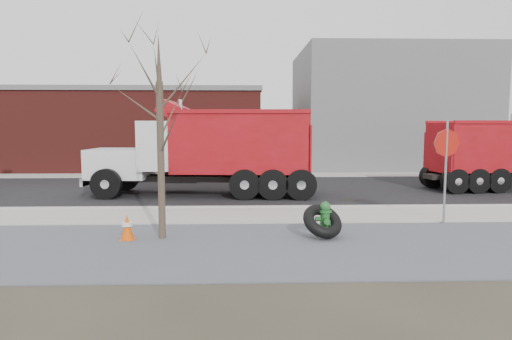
{
  "coord_description": "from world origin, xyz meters",
  "views": [
    {
      "loc": [
        -1.17,
        -14.18,
        2.93
      ],
      "look_at": [
        -0.66,
        1.24,
        1.4
      ],
      "focal_mm": 32.0,
      "sensor_mm": 36.0,
      "label": 1
    }
  ],
  "objects_px": {
    "fire_hydrant": "(325,221)",
    "dump_truck_red_b": "(211,148)",
    "stop_sign": "(446,155)",
    "dump_truck_red_a": "(511,151)",
    "truck_tire": "(322,221)"
  },
  "relations": [
    {
      "from": "stop_sign",
      "to": "dump_truck_red_a",
      "type": "height_order",
      "value": "dump_truck_red_a"
    },
    {
      "from": "stop_sign",
      "to": "dump_truck_red_a",
      "type": "relative_size",
      "value": 0.36
    },
    {
      "from": "fire_hydrant",
      "to": "dump_truck_red_a",
      "type": "bearing_deg",
      "value": 39.16
    },
    {
      "from": "fire_hydrant",
      "to": "truck_tire",
      "type": "bearing_deg",
      "value": -120.58
    },
    {
      "from": "truck_tire",
      "to": "stop_sign",
      "type": "bearing_deg",
      "value": 22.3
    },
    {
      "from": "fire_hydrant",
      "to": "truck_tire",
      "type": "height_order",
      "value": "fire_hydrant"
    },
    {
      "from": "fire_hydrant",
      "to": "stop_sign",
      "type": "relative_size",
      "value": 0.31
    },
    {
      "from": "dump_truck_red_a",
      "to": "dump_truck_red_b",
      "type": "xyz_separation_m",
      "value": [
        -13.41,
        -1.32,
        0.23
      ]
    },
    {
      "from": "stop_sign",
      "to": "truck_tire",
      "type": "bearing_deg",
      "value": -146.46
    },
    {
      "from": "stop_sign",
      "to": "dump_truck_red_a",
      "type": "distance_m",
      "value": 9.41
    },
    {
      "from": "fire_hydrant",
      "to": "dump_truck_red_b",
      "type": "height_order",
      "value": "dump_truck_red_b"
    },
    {
      "from": "stop_sign",
      "to": "fire_hydrant",
      "type": "bearing_deg",
      "value": -148.4
    },
    {
      "from": "dump_truck_red_b",
      "to": "fire_hydrant",
      "type": "bearing_deg",
      "value": 119.11
    },
    {
      "from": "truck_tire",
      "to": "dump_truck_red_b",
      "type": "distance_m",
      "value": 8.22
    },
    {
      "from": "truck_tire",
      "to": "dump_truck_red_b",
      "type": "relative_size",
      "value": 0.14
    }
  ]
}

